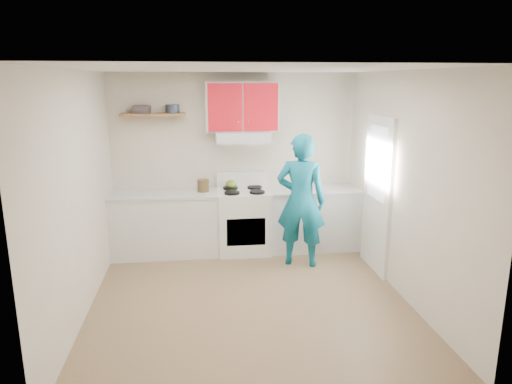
{
  "coord_description": "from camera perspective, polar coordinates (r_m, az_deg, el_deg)",
  "views": [
    {
      "loc": [
        -0.55,
        -4.94,
        2.49
      ],
      "look_at": [
        0.15,
        0.55,
        1.15
      ],
      "focal_mm": 32.5,
      "sensor_mm": 36.0,
      "label": 1
    }
  ],
  "objects": [
    {
      "name": "left_wall",
      "position": [
        5.23,
        -20.89,
        -0.45
      ],
      "size": [
        0.04,
        3.8,
        2.6
      ],
      "primitive_type": "cube",
      "color": "beige",
      "rests_on": "floor"
    },
    {
      "name": "counter_right",
      "position": [
        7.05,
        6.92,
        -3.3
      ],
      "size": [
        1.32,
        0.6,
        0.9
      ],
      "primitive_type": "cube",
      "color": "silver",
      "rests_on": "floor"
    },
    {
      "name": "door",
      "position": [
        6.27,
        14.71,
        -0.35
      ],
      "size": [
        0.05,
        0.85,
        2.05
      ],
      "primitive_type": "cube",
      "color": "white",
      "rests_on": "floor"
    },
    {
      "name": "ceiling",
      "position": [
        4.97,
        -0.94,
        14.89
      ],
      "size": [
        3.6,
        3.8,
        0.04
      ],
      "primitive_type": "cube",
      "color": "white",
      "rests_on": "floor"
    },
    {
      "name": "counter_left",
      "position": [
        6.86,
        -11.06,
        -3.94
      ],
      "size": [
        1.52,
        0.6,
        0.9
      ],
      "primitive_type": "cube",
      "color": "silver",
      "rests_on": "floor"
    },
    {
      "name": "upper_cabinets",
      "position": [
        6.71,
        -1.74,
        10.45
      ],
      "size": [
        1.02,
        0.33,
        0.7
      ],
      "primitive_type": "cube",
      "color": "red",
      "rests_on": "back_wall"
    },
    {
      "name": "range_hood",
      "position": [
        6.7,
        -1.67,
        6.79
      ],
      "size": [
        0.76,
        0.44,
        0.15
      ],
      "primitive_type": "cube",
      "color": "silver",
      "rests_on": "back_wall"
    },
    {
      "name": "door_glass",
      "position": [
        6.18,
        14.71,
        3.48
      ],
      "size": [
        0.01,
        0.55,
        0.95
      ],
      "primitive_type": "cube",
      "color": "white",
      "rests_on": "door"
    },
    {
      "name": "right_wall",
      "position": [
        5.6,
        17.76,
        0.69
      ],
      "size": [
        0.04,
        3.8,
        2.6
      ],
      "primitive_type": "cube",
      "color": "beige",
      "rests_on": "floor"
    },
    {
      "name": "back_wall",
      "position": [
        6.96,
        -2.65,
        3.76
      ],
      "size": [
        3.6,
        0.04,
        2.6
      ],
      "primitive_type": "cube",
      "color": "beige",
      "rests_on": "floor"
    },
    {
      "name": "shelf",
      "position": [
        6.73,
        -12.54,
        9.29
      ],
      "size": [
        0.9,
        0.3,
        0.04
      ],
      "primitive_type": "cube",
      "color": "brown",
      "rests_on": "back_wall"
    },
    {
      "name": "tin",
      "position": [
        6.7,
        -10.24,
        10.05
      ],
      "size": [
        0.24,
        0.24,
        0.12
      ],
      "primitive_type": "cylinder",
      "rotation": [
        0.0,
        0.0,
        -0.24
      ],
      "color": "#333D4C",
      "rests_on": "shelf"
    },
    {
      "name": "crock",
      "position": [
        6.71,
        -6.52,
        0.69
      ],
      "size": [
        0.21,
        0.21,
        0.2
      ],
      "primitive_type": "cylinder",
      "rotation": [
        0.0,
        0.0,
        0.35
      ],
      "color": "#493920",
      "rests_on": "counter_left"
    },
    {
      "name": "silicone_mat",
      "position": [
        6.99,
        8.86,
        0.33
      ],
      "size": [
        0.37,
        0.34,
        0.01
      ],
      "primitive_type": "cube",
      "rotation": [
        0.0,
        0.0,
        0.33
      ],
      "color": "red",
      "rests_on": "counter_right"
    },
    {
      "name": "kettle",
      "position": [
        6.85,
        -3.06,
        0.95
      ],
      "size": [
        0.21,
        0.21,
        0.14
      ],
      "primitive_type": "ellipsoid",
      "rotation": [
        0.0,
        0.0,
        -0.31
      ],
      "color": "#5A7621",
      "rests_on": "stove"
    },
    {
      "name": "books",
      "position": [
        6.7,
        -13.88,
        9.84
      ],
      "size": [
        0.24,
        0.19,
        0.11
      ],
      "primitive_type": "cube",
      "rotation": [
        0.0,
        0.0,
        -0.18
      ],
      "color": "#443C40",
      "rests_on": "shelf"
    },
    {
      "name": "front_wall",
      "position": [
        3.31,
        2.86,
        -7.46
      ],
      "size": [
        3.6,
        0.04,
        2.6
      ],
      "primitive_type": "cube",
      "color": "beige",
      "rests_on": "floor"
    },
    {
      "name": "floor",
      "position": [
        5.56,
        -0.83,
        -13.01
      ],
      "size": [
        3.8,
        3.8,
        0.0
      ],
      "primitive_type": "plane",
      "color": "brown",
      "rests_on": "ground"
    },
    {
      "name": "person",
      "position": [
        6.27,
        5.56,
        -1.06
      ],
      "size": [
        0.77,
        0.62,
        1.82
      ],
      "primitive_type": "imported",
      "rotation": [
        0.0,
        0.0,
        2.82
      ],
      "color": "#0E6883",
      "rests_on": "floor"
    },
    {
      "name": "cutting_board",
      "position": [
        6.84,
        4.89,
        0.2
      ],
      "size": [
        0.32,
        0.26,
        0.02
      ],
      "primitive_type": "cube",
      "rotation": [
        0.0,
        0.0,
        0.17
      ],
      "color": "olive",
      "rests_on": "counter_right"
    },
    {
      "name": "stove",
      "position": [
        6.85,
        -1.51,
        -3.63
      ],
      "size": [
        0.76,
        0.65,
        0.92
      ],
      "primitive_type": "cube",
      "color": "white",
      "rests_on": "floor"
    }
  ]
}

